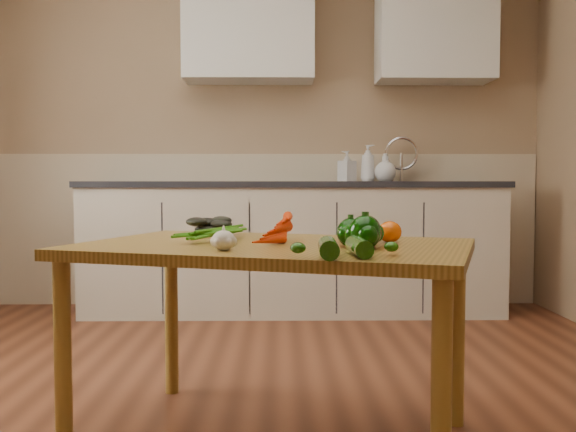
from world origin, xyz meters
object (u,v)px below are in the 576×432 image
Objects in this scene: zucchini_b at (328,248)px; leafy_greens at (216,223)px; pepper_a at (351,233)px; pepper_b at (366,231)px; zucchini_a at (359,247)px; table at (274,266)px; tomato_c at (390,232)px; carrot_bunch at (259,233)px; soap_bottle_b at (347,166)px; soap_bottle_c at (385,168)px; tomato_a at (348,233)px; tomato_b at (368,232)px; garlic_bulb at (224,240)px; pepper_c at (365,232)px; soap_bottle_a at (368,163)px.

leafy_greens is at bearing 116.06° from zucchini_b.
pepper_b reaches higher than pepper_a.
zucchini_a is at bearing 25.34° from zucchini_b.
tomato_c is (0.40, 0.03, 0.11)m from table.
soap_bottle_b is at bearing 95.27° from carrot_bunch.
soap_bottle_c reaches higher than tomato_c.
leafy_greens reaches higher than pepper_a.
leafy_greens is 1.10× the size of zucchini_b.
soap_bottle_c reaches higher than tomato_a.
carrot_bunch is 1.30× the size of leafy_greens.
tomato_b is at bearing 15.43° from carrot_bunch.
pepper_c reaches higher than garlic_bulb.
zucchini_a is (-0.40, -2.71, -0.32)m from soap_bottle_a.
leafy_greens reaches higher than table.
table is at bearing 161.40° from pepper_b.
garlic_bulb is 0.90× the size of tomato_c.
soap_bottle_a reaches higher than table.
pepper_c reaches higher than leafy_greens.
table is at bearing -29.01° from carrot_bunch.
leafy_greens is 0.89m from zucchini_a.
soap_bottle_c is 1.16× the size of zucchini_b.
pepper_c reaches higher than zucchini_b.
carrot_bunch is at bearing -60.35° from leafy_greens.
soap_bottle_a is 3.37× the size of tomato_b.
carrot_bunch is at bearing 151.57° from pepper_a.
soap_bottle_c is 1.06× the size of leafy_greens.
soap_bottle_a reaches higher than leafy_greens.
soap_bottle_c is 2.46m from pepper_b.
garlic_bulb is 0.42m from pepper_a.
soap_bottle_c is (0.26, -0.03, -0.01)m from soap_bottle_b.
tomato_b reaches higher than zucchini_b.
zucchini_b is at bearing -114.78° from pepper_b.
tomato_b is 0.46× the size of zucchini_b.
leafy_greens is 1.79× the size of pepper_c.
tomato_a is 0.14m from tomato_c.
pepper_a is 0.27m from zucchini_a.
table is 8.85× the size of zucchini_b.
leafy_greens is at bearing 138.10° from pepper_b.
pepper_b reaches higher than garlic_bulb.
pepper_c reaches higher than tomato_b.
pepper_b is 1.23× the size of tomato_c.
pepper_b is (0.30, -0.10, 0.13)m from table.
zucchini_b is (-0.60, -2.72, -0.28)m from soap_bottle_c.
tomato_c is at bearing 24.71° from garlic_bulb.
soap_bottle_a is at bearing 84.07° from tomato_c.
tomato_c is (0.07, -0.01, 0.00)m from tomato_b.
tomato_b reaches higher than tomato_a.
pepper_c is 1.27× the size of tomato_c.
zucchini_a is 0.10m from zucchini_b.
soap_bottle_b is 2.18× the size of pepper_b.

